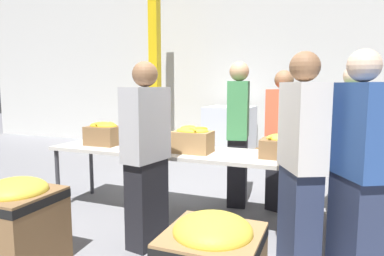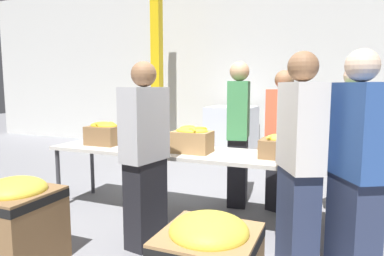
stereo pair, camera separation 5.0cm
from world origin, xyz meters
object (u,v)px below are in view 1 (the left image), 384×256
(banana_box_0, at_px, (104,133))
(volunteer_4, at_px, (282,141))
(banana_box_2, at_px, (285,146))
(volunteer_5, at_px, (146,156))
(volunteer_3, at_px, (301,164))
(pallet_stack_0, at_px, (230,132))
(sorting_table, at_px, (188,155))
(donation_bin_0, at_px, (18,220))
(volunteer_2, at_px, (358,171))
(support_pillar, at_px, (155,62))
(volunteer_0, at_px, (350,144))
(volunteer_1, at_px, (238,135))
(banana_box_1, at_px, (192,139))

(banana_box_0, xyz_separation_m, volunteer_4, (2.02, 0.74, -0.08))
(banana_box_2, relative_size, volunteer_5, 0.28)
(volunteer_4, bearing_deg, volunteer_3, 33.25)
(volunteer_3, height_order, pallet_stack_0, volunteer_3)
(sorting_table, distance_m, volunteer_4, 1.17)
(banana_box_2, distance_m, donation_bin_0, 2.49)
(volunteer_5, bearing_deg, volunteer_2, -79.00)
(banana_box_0, height_order, banana_box_2, banana_box_0)
(volunteer_3, height_order, support_pillar, support_pillar)
(volunteer_2, bearing_deg, donation_bin_0, 76.93)
(volunteer_0, distance_m, volunteer_1, 1.27)
(sorting_table, xyz_separation_m, support_pillar, (-2.10, 3.20, 1.28))
(banana_box_1, height_order, pallet_stack_0, banana_box_1)
(volunteer_0, bearing_deg, pallet_stack_0, -116.81)
(banana_box_1, height_order, volunteer_4, volunteer_4)
(banana_box_0, bearing_deg, volunteer_1, 24.68)
(banana_box_2, height_order, support_pillar, support_pillar)
(banana_box_1, xyz_separation_m, volunteer_4, (0.84, 0.78, -0.09))
(volunteer_3, bearing_deg, volunteer_0, -44.16)
(volunteer_2, bearing_deg, support_pillar, 13.94)
(banana_box_2, xyz_separation_m, donation_bin_0, (-1.93, -1.50, -0.49))
(banana_box_2, bearing_deg, volunteer_3, -73.54)
(volunteer_0, bearing_deg, volunteer_4, -69.88)
(volunteer_5, distance_m, donation_bin_0, 1.16)
(volunteer_3, relative_size, support_pillar, 0.44)
(banana_box_2, relative_size, volunteer_4, 0.28)
(banana_box_0, xyz_separation_m, volunteer_5, (1.00, -0.74, -0.07))
(volunteer_5, bearing_deg, volunteer_0, -41.32)
(sorting_table, distance_m, volunteer_2, 1.80)
(volunteer_5, height_order, pallet_stack_0, volunteer_5)
(banana_box_1, height_order, banana_box_2, banana_box_1)
(support_pillar, height_order, pallet_stack_0, support_pillar)
(banana_box_1, xyz_separation_m, volunteer_2, (1.56, -0.67, -0.05))
(volunteer_5, distance_m, support_pillar, 4.59)
(sorting_table, relative_size, volunteer_0, 1.92)
(volunteer_2, xyz_separation_m, support_pillar, (-3.74, 3.94, 1.14))
(banana_box_1, bearing_deg, support_pillar, 123.65)
(volunteer_3, bearing_deg, donation_bin_0, 84.77)
(volunteer_2, bearing_deg, volunteer_3, 50.84)
(pallet_stack_0, bearing_deg, volunteer_3, -67.42)
(pallet_stack_0, bearing_deg, volunteer_2, -63.25)
(sorting_table, xyz_separation_m, pallet_stack_0, (-0.49, 3.49, -0.21))
(sorting_table, relative_size, support_pillar, 0.82)
(banana_box_0, relative_size, pallet_stack_0, 0.38)
(volunteer_2, bearing_deg, volunteer_1, 11.98)
(volunteer_1, relative_size, pallet_stack_0, 1.69)
(volunteer_2, height_order, pallet_stack_0, volunteer_2)
(banana_box_2, relative_size, pallet_stack_0, 0.45)
(pallet_stack_0, bearing_deg, volunteer_0, -52.93)
(volunteer_0, bearing_deg, volunteer_3, 8.17)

